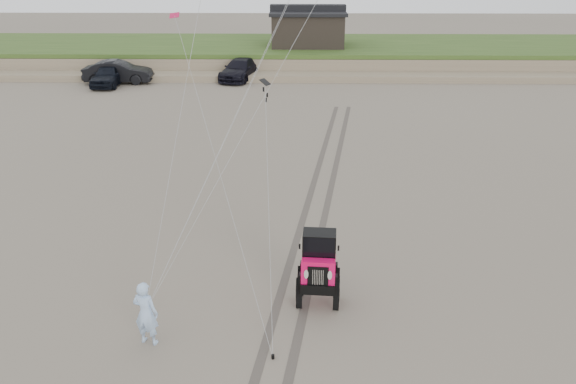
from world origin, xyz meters
name	(u,v)px	position (x,y,z in m)	size (l,w,h in m)	color
ground	(255,322)	(0.00, 0.00, 0.00)	(160.00, 160.00, 0.00)	#6B6054
dune_ridge	(285,54)	(0.00, 37.50, 0.82)	(160.00, 14.25, 1.73)	#7A6B54
cabin	(308,27)	(2.00, 37.00, 3.24)	(6.40, 5.40, 3.35)	black
truck_a	(109,75)	(-12.88, 28.81, 0.78)	(1.83, 4.56, 1.55)	black
truck_b	(118,72)	(-12.43, 29.61, 0.84)	(1.78, 5.09, 1.68)	black
truck_c	(240,69)	(-3.33, 31.12, 0.77)	(2.15, 5.30, 1.54)	black
jeep	(318,277)	(1.76, 0.92, 0.89)	(2.06, 4.78, 1.78)	#F20C57
man	(146,313)	(-2.70, -0.92, 0.91)	(0.66, 0.44, 1.82)	#98C1EA
stake_main	(146,310)	(-3.13, 0.41, 0.06)	(0.08, 0.08, 0.12)	black
stake_aux	(273,357)	(0.56, -1.51, 0.06)	(0.08, 0.08, 0.12)	black
tire_tracks	(318,202)	(2.00, 8.00, 0.00)	(5.22, 29.74, 0.01)	#4C443D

